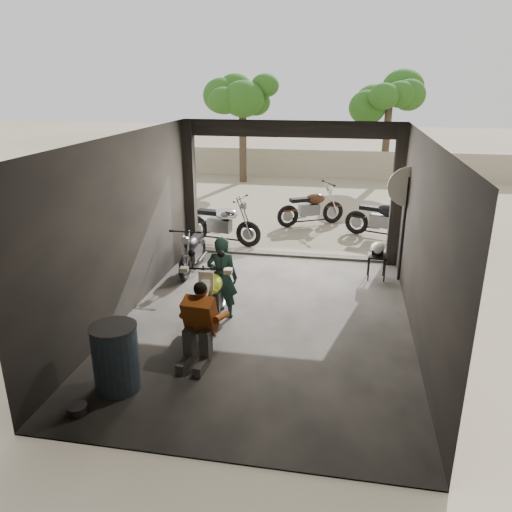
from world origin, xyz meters
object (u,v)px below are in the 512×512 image
(main_bike, at_px, (214,290))
(outside_bike_b, at_px, (311,205))
(mechanic, at_px, (197,327))
(helmet, at_px, (377,248))
(oil_drum, at_px, (116,359))
(left_bike, at_px, (193,248))
(stool, at_px, (377,259))
(rider, at_px, (222,278))
(outside_bike_c, at_px, (383,216))
(outside_bike_a, at_px, (221,220))
(sign_post, at_px, (406,206))

(main_bike, bearing_deg, outside_bike_b, 75.41)
(mechanic, distance_m, helmet, 4.84)
(helmet, xyz_separation_m, oil_drum, (-3.67, -4.80, -0.20))
(main_bike, relative_size, oil_drum, 1.98)
(left_bike, distance_m, outside_bike_b, 4.76)
(main_bike, bearing_deg, mechanic, -90.52)
(mechanic, relative_size, stool, 2.22)
(left_bike, bearing_deg, outside_bike_b, 60.70)
(mechanic, xyz_separation_m, stool, (2.78, 3.93, -0.13))
(rider, distance_m, stool, 3.65)
(main_bike, xyz_separation_m, outside_bike_c, (3.16, 5.64, -0.01))
(mechanic, bearing_deg, main_bike, 99.01)
(helmet, bearing_deg, stool, -99.71)
(rider, bearing_deg, outside_bike_b, -98.18)
(outside_bike_c, height_order, helmet, outside_bike_c)
(mechanic, bearing_deg, helmet, 60.00)
(oil_drum, bearing_deg, outside_bike_c, 63.06)
(outside_bike_a, distance_m, sign_post, 4.80)
(outside_bike_a, height_order, mechanic, outside_bike_a)
(left_bike, distance_m, oil_drum, 4.58)
(outside_bike_b, bearing_deg, main_bike, 140.73)
(outside_bike_c, bearing_deg, left_bike, 148.01)
(left_bike, xyz_separation_m, rider, (1.21, -2.14, 0.23))
(outside_bike_a, height_order, outside_bike_b, outside_bike_a)
(outside_bike_a, bearing_deg, main_bike, -156.28)
(rider, height_order, stool, rider)
(mechanic, xyz_separation_m, sign_post, (3.26, 3.94, 1.03))
(outside_bike_b, bearing_deg, helmet, 174.06)
(main_bike, distance_m, stool, 3.88)
(left_bike, bearing_deg, rider, -60.99)
(main_bike, height_order, mechanic, main_bike)
(main_bike, distance_m, outside_bike_c, 6.47)
(main_bike, xyz_separation_m, rider, (0.08, 0.28, 0.12))
(main_bike, xyz_separation_m, left_bike, (-1.13, 2.42, -0.10))
(outside_bike_b, height_order, stool, outside_bike_b)
(left_bike, distance_m, mechanic, 3.93)
(main_bike, distance_m, left_bike, 2.67)
(outside_bike_b, distance_m, mechanic, 7.98)
(helmet, bearing_deg, outside_bike_b, 95.08)
(outside_bike_b, relative_size, outside_bike_c, 0.99)
(rider, bearing_deg, mechanic, 92.00)
(sign_post, bearing_deg, helmet, 177.99)
(outside_bike_c, height_order, mechanic, outside_bike_c)
(outside_bike_a, distance_m, oil_drum, 6.58)
(left_bike, distance_m, outside_bike_c, 5.37)
(helmet, distance_m, sign_post, 1.08)
(outside_bike_c, height_order, oil_drum, outside_bike_c)
(left_bike, bearing_deg, sign_post, 2.06)
(stool, height_order, sign_post, sign_post)
(sign_post, bearing_deg, mechanic, -128.35)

